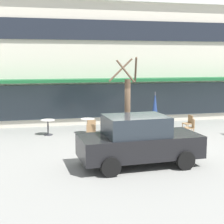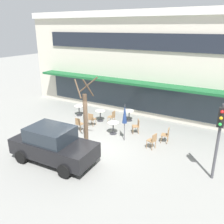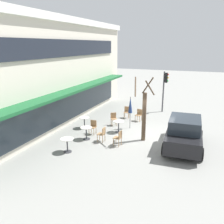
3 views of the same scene
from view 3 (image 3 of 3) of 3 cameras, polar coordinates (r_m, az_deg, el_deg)
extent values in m
plane|color=gray|center=(14.98, 9.41, -5.92)|extent=(80.00, 80.00, 0.00)
cube|color=beige|center=(18.80, -21.67, 9.20)|extent=(19.95, 8.00, 7.35)
cube|color=silver|center=(16.25, -11.53, 21.20)|extent=(19.95, 0.24, 0.44)
cube|color=#19592D|center=(16.22, -9.36, 5.17)|extent=(16.96, 1.10, 0.16)
cube|color=#1E232D|center=(16.21, -11.35, 14.82)|extent=(15.96, 0.10, 1.10)
cube|color=#2D3842|center=(16.73, -10.62, 1.23)|extent=(15.96, 0.10, 1.90)
cylinder|color=#333338|center=(14.52, -6.15, -6.45)|extent=(0.44, 0.44, 0.03)
cylinder|color=#333338|center=(14.39, -6.19, -5.11)|extent=(0.07, 0.07, 0.70)
cylinder|color=silver|center=(14.26, -6.24, -3.74)|extent=(0.70, 0.70, 0.03)
cylinder|color=#333338|center=(15.56, 1.59, -4.80)|extent=(0.44, 0.44, 0.03)
cylinder|color=#333338|center=(15.43, 1.60, -3.53)|extent=(0.07, 0.07, 0.70)
cylinder|color=silver|center=(15.32, 1.61, -2.24)|extent=(0.70, 0.70, 0.03)
cylinder|color=#333338|center=(16.40, -6.61, -3.79)|extent=(0.44, 0.44, 0.03)
cylinder|color=#333338|center=(16.28, -6.65, -2.58)|extent=(0.07, 0.07, 0.70)
cylinder|color=silver|center=(16.17, -6.69, -1.36)|extent=(0.70, 0.70, 0.03)
cylinder|color=#333338|center=(13.04, -10.62, -9.34)|extent=(0.44, 0.44, 0.03)
cylinder|color=#333338|center=(12.89, -10.71, -7.88)|extent=(0.07, 0.07, 0.70)
cylinder|color=silver|center=(12.75, -10.79, -6.37)|extent=(0.70, 0.70, 0.03)
cylinder|color=#4C4C51|center=(15.99, 4.39, -0.16)|extent=(0.04, 0.04, 2.20)
cone|color=navy|center=(15.84, 4.43, 1.75)|extent=(0.28, 0.28, 1.10)
cylinder|color=#9E754C|center=(18.24, 3.96, -0.97)|extent=(0.04, 0.04, 0.45)
cylinder|color=#9E754C|center=(18.30, 2.91, -0.91)|extent=(0.04, 0.04, 0.45)
cylinder|color=#9E754C|center=(18.57, 4.13, -0.68)|extent=(0.04, 0.04, 0.45)
cylinder|color=#9E754C|center=(18.62, 3.10, -0.61)|extent=(0.04, 0.04, 0.45)
cube|color=#9E754C|center=(18.36, 3.54, -0.06)|extent=(0.46, 0.46, 0.04)
cube|color=#9E754C|center=(18.47, 3.64, 0.75)|extent=(0.10, 0.40, 0.40)
cylinder|color=#9E754C|center=(13.42, 0.31, -7.31)|extent=(0.04, 0.04, 0.45)
cylinder|color=#9E754C|center=(13.71, 0.95, -6.81)|extent=(0.04, 0.04, 0.45)
cylinder|color=#9E754C|center=(13.29, 1.63, -7.57)|extent=(0.04, 0.04, 0.45)
cylinder|color=#9E754C|center=(13.57, 2.25, -7.05)|extent=(0.04, 0.04, 0.45)
cube|color=#9E754C|center=(13.40, 1.29, -6.22)|extent=(0.43, 0.43, 0.04)
cube|color=#9E754C|center=(13.25, 2.00, -5.47)|extent=(0.40, 0.08, 0.40)
cylinder|color=#9E754C|center=(16.63, 1.17, -2.63)|extent=(0.04, 0.04, 0.45)
cylinder|color=#9E754C|center=(16.56, 0.02, -2.71)|extent=(0.04, 0.04, 0.45)
cylinder|color=#9E754C|center=(16.95, 0.90, -2.27)|extent=(0.04, 0.04, 0.45)
cylinder|color=#9E754C|center=(16.88, -0.22, -2.35)|extent=(0.04, 0.04, 0.45)
cube|color=#9E754C|center=(16.68, 0.47, -1.69)|extent=(0.56, 0.56, 0.04)
cube|color=#9E754C|center=(16.78, 0.34, -0.79)|extent=(0.26, 0.35, 0.40)
cylinder|color=#9E754C|center=(13.96, -3.56, -6.39)|extent=(0.04, 0.04, 0.45)
cylinder|color=#9E754C|center=(14.25, -2.97, -5.91)|extent=(0.04, 0.04, 0.45)
cylinder|color=#9E754C|center=(13.83, -2.27, -6.60)|extent=(0.04, 0.04, 0.45)
cylinder|color=#9E754C|center=(14.12, -1.71, -6.11)|extent=(0.04, 0.04, 0.45)
cube|color=#9E754C|center=(13.95, -2.64, -5.32)|extent=(0.40, 0.40, 0.04)
cube|color=#9E754C|center=(13.80, -1.97, -4.57)|extent=(0.40, 0.04, 0.40)
cylinder|color=#9E754C|center=(17.56, 6.59, -1.73)|extent=(0.04, 0.04, 0.45)
cylinder|color=#9E754C|center=(17.71, 5.61, -1.54)|extent=(0.04, 0.04, 0.45)
cylinder|color=#9E754C|center=(17.85, 7.09, -1.45)|extent=(0.04, 0.04, 0.45)
cylinder|color=#9E754C|center=(17.99, 6.12, -1.27)|extent=(0.04, 0.04, 0.45)
cube|color=#9E754C|center=(17.70, 6.38, -0.74)|extent=(0.47, 0.47, 0.04)
cube|color=#9E754C|center=(17.80, 6.67, 0.08)|extent=(0.12, 0.40, 0.40)
cylinder|color=#9E754C|center=(14.97, -4.39, -4.84)|extent=(0.04, 0.04, 0.45)
cylinder|color=#9E754C|center=(15.11, -5.57, -4.67)|extent=(0.04, 0.04, 0.45)
cylinder|color=#9E754C|center=(15.26, -3.86, -4.42)|extent=(0.04, 0.04, 0.45)
cylinder|color=#9E754C|center=(15.39, -5.02, -4.26)|extent=(0.04, 0.04, 0.45)
cube|color=#9E754C|center=(15.10, -4.73, -3.67)|extent=(0.41, 0.41, 0.04)
cube|color=#9E754C|center=(15.18, -4.46, -2.68)|extent=(0.05, 0.40, 0.40)
cube|color=black|center=(13.67, 16.92, -5.44)|extent=(4.29, 2.01, 0.76)
cube|color=#232B33|center=(13.29, 17.14, -2.78)|extent=(2.18, 1.70, 0.68)
cylinder|color=black|center=(15.06, 13.60, -4.74)|extent=(0.65, 0.25, 0.64)
cylinder|color=black|center=(15.04, 20.45, -5.35)|extent=(0.65, 0.25, 0.64)
cylinder|color=black|center=(12.66, 12.41, -8.73)|extent=(0.65, 0.25, 0.64)
cylinder|color=black|center=(12.64, 20.64, -9.48)|extent=(0.65, 0.25, 0.64)
cylinder|color=brown|center=(13.97, 7.71, -1.21)|extent=(0.24, 0.24, 2.88)
cylinder|color=brown|center=(13.83, 8.62, 6.36)|extent=(0.24, 0.71, 1.01)
cylinder|color=brown|center=(13.53, 5.66, 6.14)|extent=(1.13, 0.40, 0.98)
cylinder|color=brown|center=(13.31, 9.13, 5.73)|extent=(0.72, 0.45, 0.91)
cylinder|color=#47474C|center=(20.31, 12.23, 4.74)|extent=(0.12, 0.12, 3.40)
cube|color=black|center=(20.09, 12.94, 8.05)|extent=(0.26, 0.20, 0.80)
sphere|color=red|center=(20.04, 13.36, 8.78)|extent=(0.13, 0.13, 0.13)
sphere|color=gold|center=(20.07, 13.31, 8.04)|extent=(0.13, 0.13, 0.13)
sphere|color=green|center=(20.10, 13.27, 7.31)|extent=(0.13, 0.13, 0.13)
camera|label=1|loc=(13.92, 68.60, -2.08)|focal=55.00mm
camera|label=2|loc=(21.39, 41.04, 14.08)|focal=38.00mm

